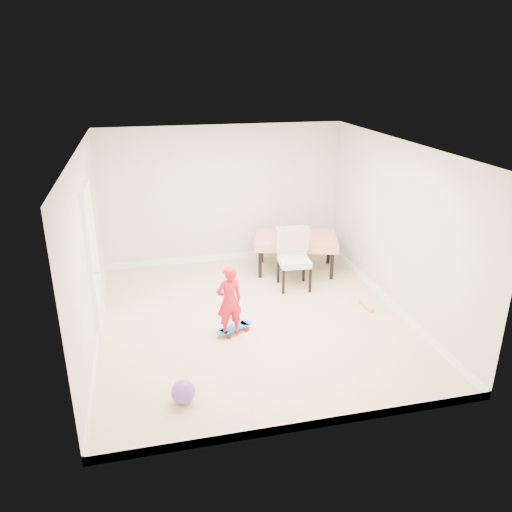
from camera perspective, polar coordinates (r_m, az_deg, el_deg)
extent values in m
plane|color=#C9B58C|center=(7.62, -0.39, -7.26)|extent=(5.00, 5.00, 0.00)
cube|color=white|center=(6.77, -0.45, 12.25)|extent=(4.50, 5.00, 0.04)
cube|color=beige|center=(9.42, -3.78, 6.89)|extent=(4.50, 0.04, 2.60)
cube|color=beige|center=(4.91, 6.05, -7.47)|extent=(4.50, 0.04, 2.60)
cube|color=beige|center=(6.98, -18.58, 0.49)|extent=(0.04, 5.00, 2.60)
cube|color=beige|center=(7.86, 15.67, 3.15)|extent=(0.04, 5.00, 2.60)
cube|color=white|center=(7.35, -18.10, -0.69)|extent=(0.11, 0.94, 2.11)
cube|color=white|center=(9.82, -3.61, -0.12)|extent=(4.50, 0.02, 0.12)
cube|color=white|center=(5.60, 5.57, -18.69)|extent=(4.50, 0.02, 0.12)
cube|color=white|center=(7.49, -17.54, -8.40)|extent=(0.02, 5.00, 0.12)
cube|color=white|center=(8.32, 14.88, -4.97)|extent=(0.02, 5.00, 0.12)
imported|color=red|center=(6.97, -3.06, -5.40)|extent=(0.42, 0.32, 1.04)
sphere|color=purple|center=(5.95, -8.31, -15.13)|extent=(0.28, 0.28, 0.28)
cylinder|color=yellow|center=(8.15, 12.46, -5.56)|extent=(0.11, 0.40, 0.06)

